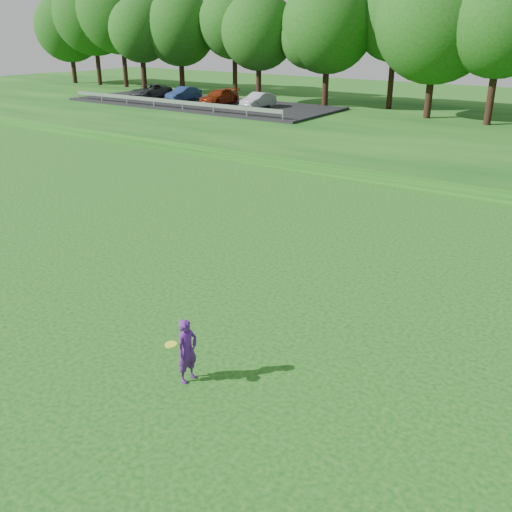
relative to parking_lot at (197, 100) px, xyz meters
The scene contains 5 objects.
ground 40.84m from the parking_lot, 53.44° to the right, with size 140.00×140.00×0.00m, color #0D4711.
berm 24.36m from the parking_lot, ahead, with size 130.00×30.00×0.60m, color #0D4711.
walking_path 27.50m from the parking_lot, 27.75° to the right, with size 130.00×1.60×0.04m, color gray.
parking_lot is the anchor object (origin of this frame).
woman 40.71m from the parking_lot, 50.23° to the right, with size 0.39×0.80×1.44m.
Camera 1 is at (8.78, -6.19, 7.09)m, focal length 40.00 mm.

